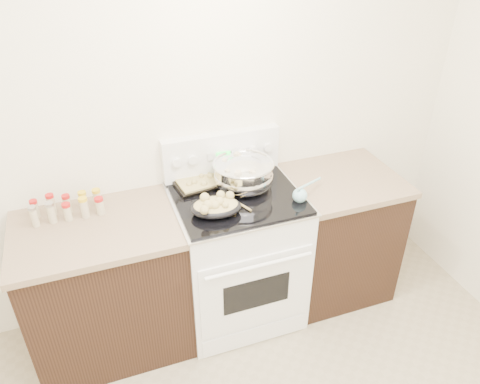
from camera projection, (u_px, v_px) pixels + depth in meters
name	position (u px, v px, depth m)	size (l,w,h in m)	color
room_shell	(295.00, 255.00, 1.17)	(4.10, 3.60, 2.75)	white
counter_left	(108.00, 287.00, 2.83)	(0.93, 0.67, 0.92)	black
counter_right	(335.00, 234.00, 3.28)	(0.73, 0.67, 0.92)	black
kitchen_range	(237.00, 254.00, 3.05)	(0.78, 0.73, 1.22)	white
mixing_bowl	(243.00, 175.00, 2.84)	(0.47, 0.47, 0.22)	silver
roasting_pan	(216.00, 206.00, 2.62)	(0.32, 0.25, 0.12)	black
baking_sheet	(203.00, 181.00, 2.92)	(0.38, 0.29, 0.06)	black
wooden_spoon	(234.00, 207.00, 2.68)	(0.13, 0.25, 0.04)	#A98E4D
blue_ladle	(301.00, 194.00, 2.75)	(0.26, 0.19, 0.11)	#8AC6CE
spice_jars	(68.00, 207.00, 2.64)	(0.39, 0.14, 0.13)	#BFB28C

